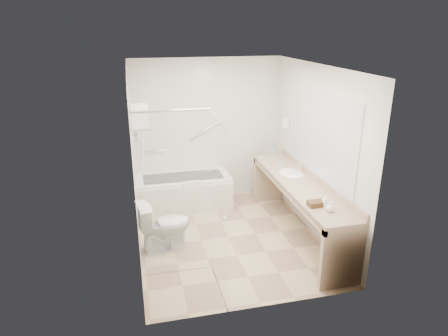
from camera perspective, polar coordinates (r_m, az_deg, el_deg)
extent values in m
plane|color=tan|center=(6.08, 0.65, -9.85)|extent=(3.20, 3.20, 0.00)
cube|color=silver|center=(5.30, 0.76, 14.32)|extent=(2.60, 3.20, 0.10)
cube|color=beige|center=(7.06, -2.41, 5.41)|extent=(2.60, 0.10, 2.50)
cube|color=beige|center=(4.14, 6.03, -5.47)|extent=(2.60, 0.10, 2.50)
cube|color=beige|center=(5.42, -12.77, 0.37)|extent=(0.10, 3.20, 2.50)
cube|color=beige|center=(5.99, 12.87, 2.26)|extent=(0.10, 3.20, 2.50)
cube|color=silver|center=(6.98, -5.80, -3.34)|extent=(1.60, 0.70, 0.55)
cube|color=silver|center=(6.66, -5.37, -4.73)|extent=(1.60, 0.02, 0.50)
cube|color=white|center=(6.58, -4.59, -2.63)|extent=(0.28, 0.06, 0.18)
cylinder|color=silver|center=(7.00, -9.98, 2.43)|extent=(0.40, 0.03, 0.03)
cylinder|color=silver|center=(7.02, -2.75, 5.30)|extent=(0.53, 0.03, 0.33)
cube|color=silver|center=(4.86, -7.11, -4.13)|extent=(0.90, 0.01, 2.10)
cube|color=silver|center=(4.51, -0.75, -5.90)|extent=(0.02, 0.90, 2.10)
cylinder|color=silver|center=(4.53, -7.68, 8.08)|extent=(0.90, 0.02, 0.02)
sphere|color=silver|center=(4.41, 0.06, -7.27)|extent=(0.05, 0.05, 0.05)
cylinder|color=silver|center=(4.11, -12.49, 4.41)|extent=(0.04, 0.10, 0.10)
cube|color=silver|center=(5.63, -11.86, 5.96)|extent=(0.24, 0.55, 0.02)
cylinder|color=silver|center=(5.68, -11.71, 3.81)|extent=(0.02, 0.55, 0.02)
cube|color=white|center=(5.73, -11.60, 2.27)|extent=(0.03, 0.42, 0.32)
cube|color=white|center=(5.61, -11.90, 6.51)|extent=(0.22, 0.40, 0.08)
cube|color=white|center=(5.60, -11.97, 7.37)|extent=(0.22, 0.40, 0.08)
cube|color=white|center=(5.58, -12.03, 8.23)|extent=(0.22, 0.40, 0.08)
cube|color=tan|center=(5.90, 10.77, -2.28)|extent=(0.55, 2.70, 0.05)
cube|color=tan|center=(5.98, 13.10, -1.38)|extent=(0.03, 2.70, 0.10)
cube|color=tan|center=(5.82, 8.43, -3.01)|extent=(0.04, 2.70, 0.08)
cube|color=tan|center=(5.05, 16.47, -12.21)|extent=(0.55, 0.08, 0.80)
cube|color=tan|center=(7.18, 6.42, -1.60)|extent=(0.55, 0.08, 0.80)
ellipsoid|color=silver|center=(6.25, 9.57, -0.95)|extent=(0.40, 0.52, 0.14)
cylinder|color=silver|center=(6.27, 10.85, 0.10)|extent=(0.03, 0.03, 0.14)
cube|color=#B5BAC2|center=(5.78, 13.64, 4.65)|extent=(0.02, 2.00, 1.20)
cube|color=silver|center=(6.85, 8.85, 6.44)|extent=(0.08, 0.10, 0.18)
imported|color=silver|center=(5.69, -8.52, -8.13)|extent=(0.80, 0.54, 0.72)
cube|color=#4F361C|center=(5.17, 12.97, -4.98)|extent=(0.21, 0.14, 0.07)
imported|color=silver|center=(5.19, 14.25, -5.00)|extent=(0.09, 0.16, 0.07)
imported|color=silver|center=(5.06, 14.86, -5.50)|extent=(0.15, 0.16, 0.10)
cylinder|color=silver|center=(6.29, 7.90, 0.26)|extent=(0.05, 0.05, 0.15)
cylinder|color=#2881E4|center=(6.26, 7.93, 0.99)|extent=(0.03, 0.03, 0.02)
cylinder|color=silver|center=(6.96, 6.97, 2.37)|extent=(0.06, 0.06, 0.18)
cylinder|color=#2881E4|center=(6.93, 7.00, 3.17)|extent=(0.03, 0.03, 0.03)
cylinder|color=silver|center=(6.94, 6.52, 2.25)|extent=(0.05, 0.05, 0.15)
cylinder|color=#2881E4|center=(6.91, 6.55, 2.95)|extent=(0.03, 0.03, 0.02)
cylinder|color=silver|center=(6.55, 7.57, 0.80)|extent=(0.08, 0.08, 0.08)
cylinder|color=silver|center=(6.15, 9.54, -0.50)|extent=(0.09, 0.09, 0.10)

